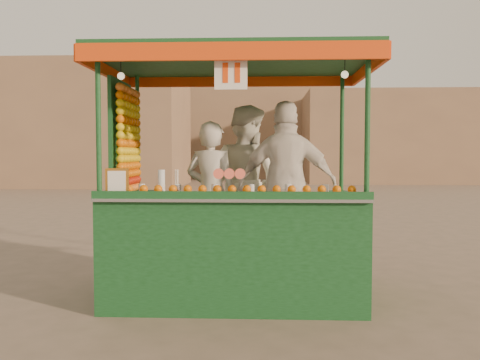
{
  "coord_description": "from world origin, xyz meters",
  "views": [
    {
      "loc": [
        0.04,
        -5.53,
        1.63
      ],
      "look_at": [
        -0.22,
        0.31,
        1.32
      ],
      "focal_mm": 38.07,
      "sensor_mm": 36.0,
      "label": 1
    }
  ],
  "objects_px": {
    "vendor_middle": "(246,182)",
    "vendor_right": "(287,185)",
    "juice_cart": "(228,221)",
    "vendor_left": "(211,194)"
  },
  "relations": [
    {
      "from": "vendor_middle",
      "to": "vendor_right",
      "type": "xyz_separation_m",
      "value": [
        0.49,
        -0.65,
        -0.0
      ]
    },
    {
      "from": "juice_cart",
      "to": "vendor_left",
      "type": "bearing_deg",
      "value": 127.67
    },
    {
      "from": "vendor_middle",
      "to": "vendor_right",
      "type": "distance_m",
      "value": 0.82
    },
    {
      "from": "vendor_left",
      "to": "vendor_middle",
      "type": "height_order",
      "value": "vendor_middle"
    },
    {
      "from": "vendor_left",
      "to": "vendor_right",
      "type": "bearing_deg",
      "value": -176.0
    },
    {
      "from": "juice_cart",
      "to": "vendor_right",
      "type": "xyz_separation_m",
      "value": [
        0.66,
        0.11,
        0.39
      ]
    },
    {
      "from": "vendor_left",
      "to": "vendor_middle",
      "type": "relative_size",
      "value": 0.88
    },
    {
      "from": "vendor_left",
      "to": "vendor_right",
      "type": "relative_size",
      "value": 0.88
    },
    {
      "from": "vendor_left",
      "to": "vendor_right",
      "type": "xyz_separation_m",
      "value": [
        0.88,
        -0.18,
        0.11
      ]
    },
    {
      "from": "juice_cart",
      "to": "vendor_middle",
      "type": "relative_size",
      "value": 1.56
    }
  ]
}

